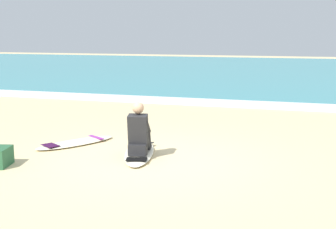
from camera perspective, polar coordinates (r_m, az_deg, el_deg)
name	(u,v)px	position (r m, az deg, el deg)	size (l,w,h in m)	color
ground_plane	(149,161)	(8.03, -2.39, -5.91)	(80.00, 80.00, 0.00)	beige
sea	(266,70)	(27.97, 12.22, 5.42)	(80.00, 28.00, 0.10)	teal
breaking_foam	(223,103)	(14.47, 6.89, 1.44)	(80.00, 0.90, 0.11)	white
surfboard_main	(140,152)	(8.55, -3.59, -4.68)	(1.08, 2.10, 0.08)	#EFE5C6
surfer_seated	(139,134)	(8.22, -3.68, -2.41)	(0.47, 0.75, 0.95)	#232326
surfboard_spare_near	(76,143)	(9.43, -11.53, -3.47)	(1.33, 1.78, 0.08)	#EFE5C6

